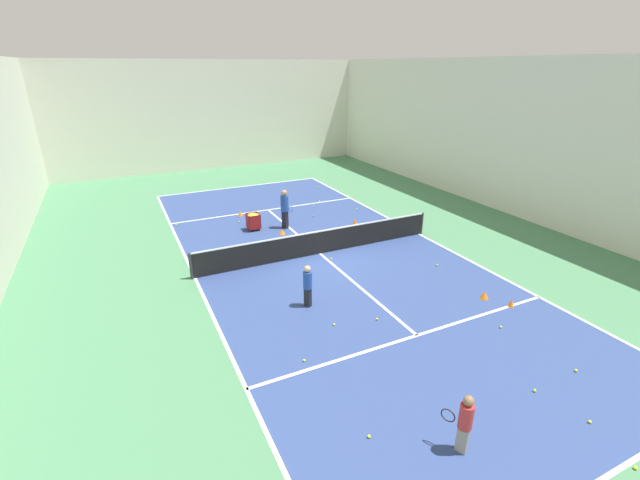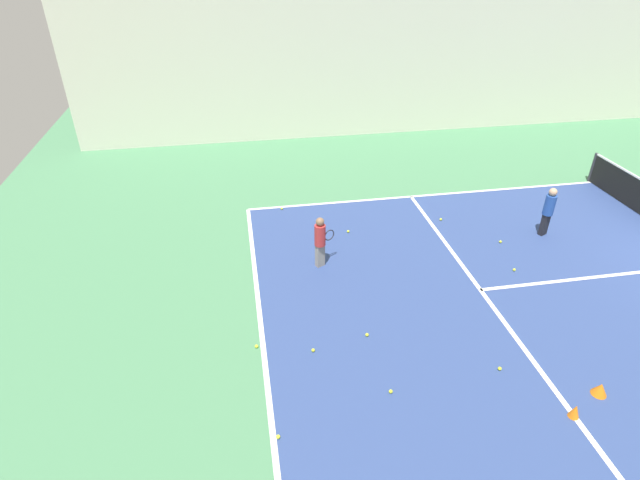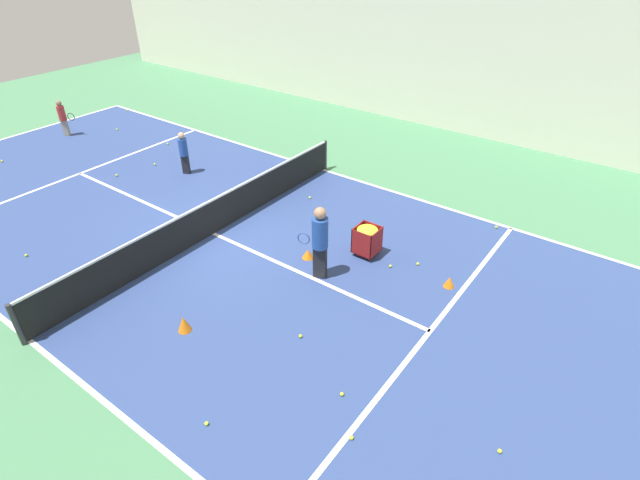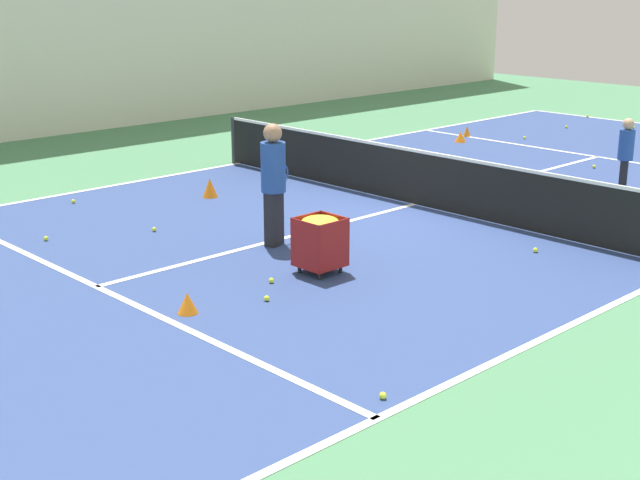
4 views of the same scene
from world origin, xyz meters
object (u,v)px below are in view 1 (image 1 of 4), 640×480
Objects in this scene: coach_at_net at (285,206)px; training_cone_0 at (355,222)px; training_cone_1 at (240,213)px; tennis_net at (320,242)px; player_near_baseline at (465,420)px; child_midcourt at (308,283)px; ball_cart at (253,218)px.

coach_at_net is 3.28m from training_cone_0.
training_cone_1 is (-1.37, 2.50, -0.88)m from coach_at_net.
tennis_net reaches higher than training_cone_1.
tennis_net is 39.41× the size of training_cone_1.
child_midcourt reaches higher than player_near_baseline.
tennis_net is at bearing -142.43° from training_cone_0.
training_cone_0 is (2.82, 2.17, -0.33)m from tennis_net.
tennis_net is 3.94m from ball_cart.
child_midcourt is (-1.86, -6.60, -0.24)m from coach_at_net.
coach_at_net is (1.43, 12.68, 0.26)m from player_near_baseline.
child_midcourt is at bearing -33.90° from coach_at_net.
player_near_baseline is 12.42m from training_cone_0.
ball_cart is at bearing -123.93° from coach_at_net.
coach_at_net is 6.86m from child_midcourt.
player_near_baseline is at bearing -90.24° from training_cone_1.
tennis_net reaches higher than training_cone_0.
training_cone_1 is (-4.35, 3.58, -0.04)m from training_cone_0.
ball_cart is 4.59m from training_cone_0.
ball_cart is at bearing 161.29° from training_cone_0.
tennis_net is at bearing -15.26° from coach_at_net.
training_cone_0 is (2.98, -1.08, -0.84)m from coach_at_net.
tennis_net is 3.92m from child_midcourt.
coach_at_net reaches higher than player_near_baseline.
coach_at_net reaches higher than training_cone_1.
player_near_baseline is 13.07m from ball_cart.
tennis_net is 3.30m from coach_at_net.
player_near_baseline is at bearing -99.61° from tennis_net.
training_cone_1 is at bearing -169.41° from coach_at_net.
player_near_baseline is at bearing -90.34° from ball_cart.
player_near_baseline is (-1.60, -9.43, 0.25)m from tennis_net.
player_near_baseline is 6.10m from child_midcourt.
coach_at_net is 7.06× the size of training_cone_1.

